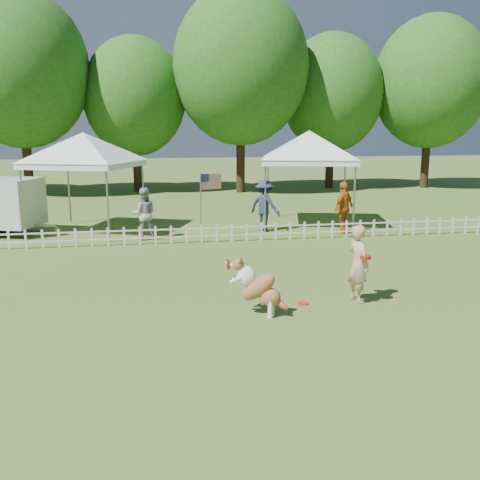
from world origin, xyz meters
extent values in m
plane|color=#405F1E|center=(0.00, 0.00, 0.00)|extent=(120.00, 120.00, 0.00)
imported|color=tan|center=(1.94, 0.32, 0.84)|extent=(0.51, 0.68, 1.69)
cylinder|color=red|center=(0.74, 0.36, 0.01)|extent=(0.29, 0.29, 0.02)
imported|color=#9D9CA1|center=(-2.60, 7.87, 0.88)|extent=(0.87, 0.69, 1.76)
imported|color=#222E49|center=(1.74, 8.68, 0.94)|extent=(1.35, 1.35, 1.88)
imported|color=#BE6416|center=(4.40, 7.74, 0.93)|extent=(1.14, 1.03, 1.86)
camera|label=1|loc=(-2.46, -10.18, 3.67)|focal=40.00mm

